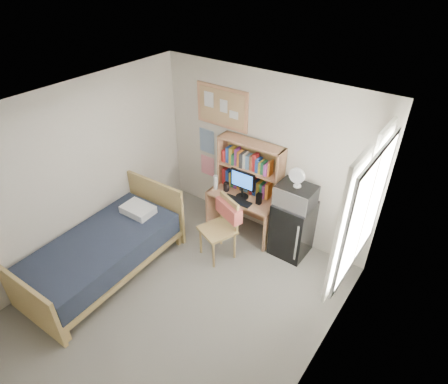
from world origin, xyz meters
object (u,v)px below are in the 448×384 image
Objects in this scene: bed at (104,256)px; mini_fridge at (292,228)px; speaker_left at (226,187)px; speaker_right at (259,199)px; microwave at (296,195)px; monitor at (242,185)px; desk_fan at (298,178)px; desk_chair at (217,230)px; bulletin_board at (222,107)px; desk at (243,213)px.

mini_fridge is at bearing 43.27° from bed.
speaker_right reaches higher than speaker_left.
microwave is (0.56, 0.05, 0.26)m from speaker_right.
desk_fan is at bearing 2.51° from monitor.
desk_chair reaches higher than bed.
speaker_left is at bearing 65.29° from bed.
monitor is at bearing 112.24° from desk_chair.
monitor is 0.33m from speaker_left.
monitor is at bearing -0.00° from speaker_left.
bulletin_board reaches higher than monitor.
speaker_right is (0.30, 0.01, -0.13)m from monitor.
bed is at bearing -127.39° from speaker_right.
microwave reaches higher than desk_chair.
mini_fridge is 5.03× the size of speaker_right.
desk_chair is (0.66, -1.01, -1.42)m from bulletin_board.
desk_chair is 1.90× the size of microwave.
bulletin_board is 1.72m from desk.
bed is at bearing -101.44° from bulletin_board.
microwave is at bearing -90.00° from mini_fridge.
mini_fridge is 1.21m from speaker_left.
desk is at bearing 168.69° from speaker_right.
monitor reaches higher than speaker_left.
bed is at bearing -134.53° from mini_fridge.
bulletin_board reaches higher than desk.
mini_fridge is 3.23× the size of desk_fan.
bed is (-1.96, -1.97, -0.15)m from mini_fridge.
microwave is at bearing 42.98° from bed.
bulletin_board is at bearing 76.58° from bed.
mini_fridge is 0.89m from desk_fan.
speaker_right is at bearing -174.72° from desk_fan.
desk_chair reaches higher than desk.
speaker_right is at bearing -0.00° from speaker_left.
bed is at bearing -113.95° from speaker_left.
desk is at bearing 179.97° from microwave.
monitor is at bearing -174.74° from mini_fridge.
bulletin_board is at bearing 170.10° from mini_fridge.
monitor is (-0.86, -0.08, 0.47)m from mini_fridge.
speaker_right is (0.94, -0.34, -1.13)m from bulletin_board.
desk is 0.53m from speaker_left.
microwave is 1.90× the size of desk_fan.
bulletin_board reaches higher than mini_fridge.
desk_fan is at bearing 3.85° from speaker_right.
speaker_right is 0.64× the size of desk_fan.
desk_fan reaches higher than speaker_right.
speaker_left is at bearing 180.00° from speaker_right.
mini_fridge is (1.50, -0.27, -1.47)m from bulletin_board.
mini_fridge reaches higher than speaker_right.
speaker_right is 0.79m from desk_fan.
desk is at bearing 58.89° from bed.
desk_chair is at bearing -89.66° from monitor.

